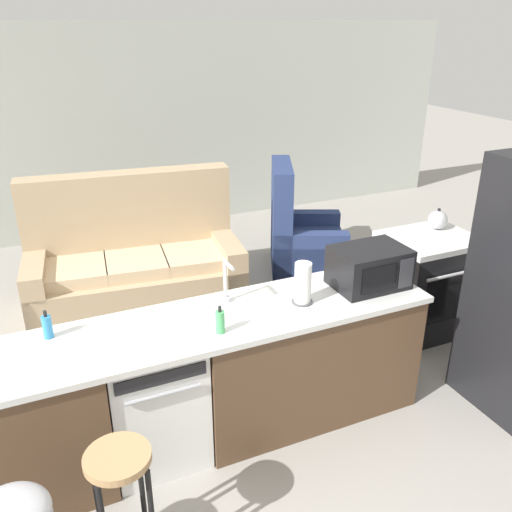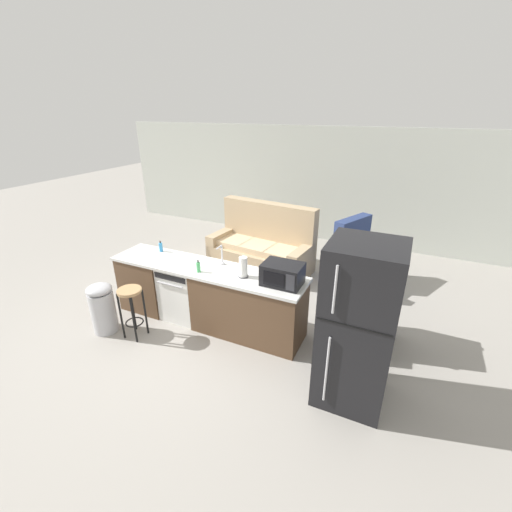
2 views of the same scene
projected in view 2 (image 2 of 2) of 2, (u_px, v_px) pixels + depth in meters
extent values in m
plane|color=gray|center=(200.00, 318.00, 5.23)|extent=(24.00, 24.00, 0.00)
cube|color=beige|center=(307.00, 184.00, 8.08)|extent=(10.00, 0.06, 2.60)
cube|color=brown|center=(149.00, 282.00, 5.42)|extent=(0.75, 0.62, 0.86)
cube|color=brown|center=(248.00, 307.00, 4.74)|extent=(1.55, 0.62, 0.86)
cube|color=silver|center=(205.00, 268.00, 4.82)|extent=(2.94, 0.66, 0.04)
cube|color=black|center=(208.00, 319.00, 5.16)|extent=(2.86, 0.56, 0.08)
cube|color=white|center=(184.00, 291.00, 5.16)|extent=(0.58, 0.58, 0.84)
cube|color=black|center=(170.00, 278.00, 4.77)|extent=(0.52, 0.01, 0.08)
cylinder|color=#B2B2B7|center=(170.00, 285.00, 4.80)|extent=(0.44, 0.02, 0.02)
cube|color=black|center=(368.00, 313.00, 4.61)|extent=(0.76, 0.64, 0.85)
cube|color=black|center=(364.00, 323.00, 4.32)|extent=(0.53, 0.01, 0.43)
cylinder|color=silver|center=(366.00, 308.00, 4.21)|extent=(0.61, 0.03, 0.03)
cube|color=white|center=(372.00, 283.00, 4.43)|extent=(0.76, 0.64, 0.05)
torus|color=black|center=(357.00, 284.00, 4.38)|extent=(0.16, 0.16, 0.01)
torus|color=black|center=(385.00, 289.00, 4.25)|extent=(0.16, 0.16, 0.01)
torus|color=black|center=(361.00, 275.00, 4.59)|extent=(0.16, 0.16, 0.01)
torus|color=black|center=(387.00, 280.00, 4.46)|extent=(0.16, 0.16, 0.01)
cube|color=black|center=(358.00, 326.00, 3.50)|extent=(0.72, 0.70, 1.82)
cylinder|color=#B2B2B7|center=(335.00, 290.00, 3.04)|extent=(0.02, 0.02, 0.49)
cylinder|color=#B2B2B7|center=(327.00, 370.00, 3.41)|extent=(0.02, 0.02, 0.79)
cube|color=black|center=(354.00, 327.00, 3.12)|extent=(0.68, 0.01, 0.01)
cube|color=black|center=(283.00, 274.00, 4.31)|extent=(0.50, 0.36, 0.28)
cube|color=black|center=(274.00, 279.00, 4.17)|extent=(0.27, 0.01, 0.18)
cube|color=#2D2D33|center=(290.00, 283.00, 4.09)|extent=(0.11, 0.01, 0.21)
cylinder|color=silver|center=(222.00, 263.00, 4.90)|extent=(0.07, 0.07, 0.03)
cylinder|color=silver|center=(222.00, 254.00, 4.84)|extent=(0.02, 0.02, 0.26)
cylinder|color=silver|center=(219.00, 247.00, 4.73)|extent=(0.02, 0.14, 0.02)
cylinder|color=#4C4C51|center=(243.00, 276.00, 4.54)|extent=(0.14, 0.14, 0.01)
cylinder|color=white|center=(243.00, 267.00, 4.48)|extent=(0.11, 0.11, 0.27)
cylinder|color=#4CB266|center=(198.00, 267.00, 4.65)|extent=(0.06, 0.06, 0.14)
cylinder|color=black|center=(198.00, 261.00, 4.61)|extent=(0.02, 0.02, 0.04)
cylinder|color=#338CCC|center=(161.00, 247.00, 5.31)|extent=(0.06, 0.06, 0.14)
cylinder|color=black|center=(160.00, 242.00, 5.27)|extent=(0.02, 0.02, 0.04)
sphere|color=#B2B2B7|center=(388.00, 274.00, 4.42)|extent=(0.17, 0.17, 0.17)
sphere|color=black|center=(389.00, 268.00, 4.38)|extent=(0.03, 0.03, 0.03)
cone|color=#B2B2B7|center=(395.00, 274.00, 4.38)|extent=(0.08, 0.04, 0.06)
cylinder|color=tan|center=(129.00, 291.00, 4.56)|extent=(0.32, 0.32, 0.04)
cylinder|color=black|center=(121.00, 316.00, 4.66)|extent=(0.03, 0.03, 0.70)
cylinder|color=black|center=(134.00, 320.00, 4.57)|extent=(0.03, 0.03, 0.70)
cylinder|color=black|center=(133.00, 308.00, 4.85)|extent=(0.03, 0.03, 0.70)
cylinder|color=black|center=(145.00, 312.00, 4.76)|extent=(0.03, 0.03, 0.70)
torus|color=black|center=(135.00, 322.00, 4.76)|extent=(0.25, 0.25, 0.02)
cylinder|color=#B7B7BC|center=(103.00, 312.00, 4.84)|extent=(0.34, 0.34, 0.62)
ellipsoid|color=#B7B7BC|center=(99.00, 289.00, 4.69)|extent=(0.35, 0.35, 0.14)
cube|color=tan|center=(260.00, 258.00, 6.78)|extent=(2.09, 1.13, 0.42)
cube|color=tan|center=(269.00, 233.00, 6.87)|extent=(2.01, 0.47, 1.27)
cube|color=tan|center=(223.00, 245.00, 7.18)|extent=(0.30, 0.92, 0.62)
cube|color=tan|center=(302.00, 264.00, 6.31)|extent=(0.30, 0.92, 0.62)
cube|color=beige|center=(235.00, 241.00, 6.90)|extent=(0.63, 0.69, 0.12)
cube|color=beige|center=(259.00, 247.00, 6.64)|extent=(0.63, 0.69, 0.12)
cube|color=beige|center=(284.00, 252.00, 6.37)|extent=(0.63, 0.69, 0.12)
cube|color=navy|center=(362.00, 275.00, 6.13)|extent=(1.08, 1.10, 0.40)
cube|color=navy|center=(350.00, 250.00, 6.18)|extent=(0.53, 0.86, 1.20)
cube|color=navy|center=(351.00, 277.00, 5.89)|extent=(0.80, 0.47, 0.55)
cube|color=navy|center=(373.00, 266.00, 6.31)|extent=(0.80, 0.47, 0.55)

